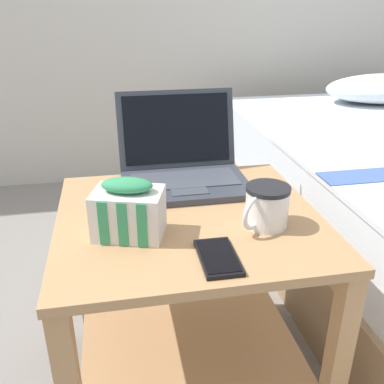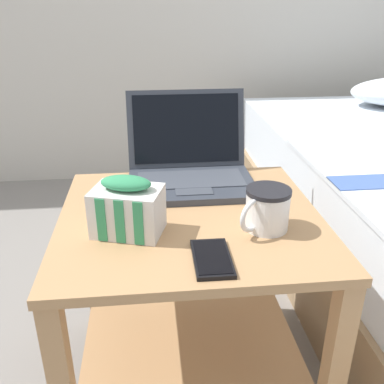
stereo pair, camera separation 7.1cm
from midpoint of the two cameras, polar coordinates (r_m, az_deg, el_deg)
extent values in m
plane|color=gray|center=(1.37, -1.99, -23.72)|extent=(8.00, 8.00, 0.00)
cube|color=tan|center=(1.04, -2.42, -3.63)|extent=(0.63, 0.59, 0.02)
cube|color=tan|center=(1.27, -2.09, -19.62)|extent=(0.59, 0.55, 0.02)
cube|color=tan|center=(1.08, 16.69, -21.79)|extent=(0.04, 0.04, 0.52)
cube|color=tan|center=(1.41, -15.66, -9.32)|extent=(0.04, 0.04, 0.52)
cube|color=tan|center=(1.46, 7.49, -7.24)|extent=(0.04, 0.04, 0.52)
cube|color=#333842|center=(1.17, -2.62, 0.90)|extent=(0.34, 0.23, 0.02)
cube|color=#424751|center=(1.18, -2.75, 1.69)|extent=(0.29, 0.13, 0.00)
cube|color=#424751|center=(1.11, -2.16, 0.11)|extent=(0.10, 0.05, 0.00)
cube|color=#333842|center=(1.27, -3.68, 8.36)|extent=(0.34, 0.07, 0.22)
cube|color=black|center=(1.26, -3.65, 8.36)|extent=(0.31, 0.06, 0.19)
cube|color=black|center=(1.27, -8.19, 7.17)|extent=(0.03, 0.01, 0.03)
cube|color=orange|center=(1.27, -8.35, 9.93)|extent=(0.03, 0.01, 0.04)
cube|color=blue|center=(1.29, -0.23, 6.00)|extent=(0.04, 0.01, 0.04)
cube|color=blue|center=(1.27, -7.54, 5.25)|extent=(0.04, 0.01, 0.04)
cylinder|color=white|center=(0.97, 7.91, -1.91)|extent=(0.10, 0.10, 0.10)
cylinder|color=black|center=(0.95, 8.06, 0.41)|extent=(0.10, 0.10, 0.01)
cylinder|color=black|center=(0.96, 8.03, -0.08)|extent=(0.09, 0.09, 0.01)
torus|color=white|center=(0.93, 6.07, -2.90)|extent=(0.07, 0.06, 0.08)
cube|color=silver|center=(0.94, -10.59, -2.87)|extent=(0.17, 0.14, 0.10)
cube|color=#338C59|center=(0.91, -13.96, -4.19)|extent=(0.02, 0.01, 0.10)
cube|color=#338C59|center=(0.90, -11.51, -4.37)|extent=(0.02, 0.01, 0.10)
cube|color=#338C59|center=(0.88, -8.99, -4.55)|extent=(0.02, 0.01, 0.10)
ellipsoid|color=#338C59|center=(0.91, -10.91, 0.87)|extent=(0.12, 0.09, 0.03)
cube|color=black|center=(0.86, 1.11, -8.76)|extent=(0.08, 0.14, 0.01)
cube|color=black|center=(0.86, 1.11, -8.47)|extent=(0.07, 0.12, 0.00)
camera|label=1|loc=(0.04, -92.13, -0.96)|focal=40.00mm
camera|label=2|loc=(0.04, 87.87, 0.96)|focal=40.00mm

